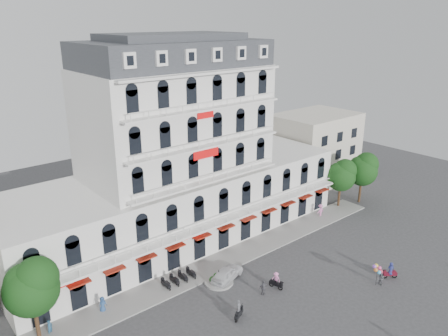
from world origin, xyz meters
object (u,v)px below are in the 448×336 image
Objects in this scene: rider_west at (239,310)px; balloon_vendor at (379,274)px; rider_east at (391,271)px; rider_center at (276,280)px; parked_car at (227,273)px.

balloon_vendor is (15.33, -5.55, 0.37)m from rider_west.
rider_west reaches higher than rider_east.
balloon_vendor is (-2.17, 0.09, 0.36)m from rider_east.
balloon_vendor is at bearing 34.85° from rider_east.
rider_east is 13.05m from rider_center.
rider_center is at bearing 5.66° from rider_east.
parked_car is 2.29× the size of rider_center.
rider_center is 0.80× the size of balloon_vendor.
rider_west is 18.38m from rider_east.
rider_east is (17.50, -5.63, 0.01)m from rider_west.
rider_west reaches higher than rider_center.
rider_west is 1.08× the size of rider_center.
parked_car is 16.42m from balloon_vendor.
rider_center is (6.36, 1.18, 0.07)m from rider_west.
rider_west is 0.86× the size of balloon_vendor.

